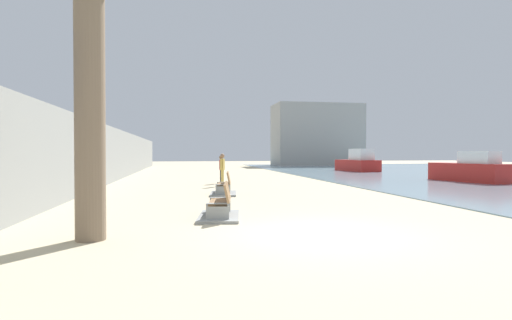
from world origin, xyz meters
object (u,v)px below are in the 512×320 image
object	(u,v)px
person_walking	(222,167)
person_standing	(221,167)
palm_tree	(89,0)
boat_mid_bay	(358,163)
boat_nearest	(470,170)
bench_near	(220,209)
bench_far	(224,189)

from	to	relation	value
person_walking	person_standing	world-z (taller)	person_walking
palm_tree	person_walking	distance (m)	14.30
person_walking	boat_mid_bay	xyz separation A→B (m)	(14.63, 14.97, -0.20)
palm_tree	boat_mid_bay	world-z (taller)	palm_tree
person_walking	boat_nearest	xyz separation A→B (m)	(15.30, 0.24, -0.27)
bench_near	person_standing	bearing A→B (deg)	84.57
bench_far	boat_mid_bay	xyz separation A→B (m)	(14.99, 19.39, 0.60)
person_walking	boat_mid_bay	world-z (taller)	boat_mid_bay
palm_tree	person_walking	world-z (taller)	palm_tree
bench_far	boat_nearest	bearing A→B (deg)	16.58
palm_tree	bench_far	bearing A→B (deg)	67.35
palm_tree	person_standing	size ratio (longest dim) A/B	4.33
bench_far	boat_nearest	size ratio (longest dim) A/B	0.43
person_standing	boat_nearest	size ratio (longest dim) A/B	0.32
person_walking	person_standing	xyz separation A→B (m)	(0.11, 1.98, -0.08)
person_walking	bench_far	bearing A→B (deg)	-94.63
person_standing	bench_near	bearing A→B (deg)	-95.43
palm_tree	boat_nearest	distance (m)	23.88
person_standing	boat_nearest	distance (m)	15.30
bench_far	person_standing	world-z (taller)	person_standing
palm_tree	bench_near	xyz separation A→B (m)	(2.91, 2.44, -4.71)
bench_far	person_walking	world-z (taller)	person_walking
person_standing	boat_mid_bay	distance (m)	19.49
bench_far	person_standing	distance (m)	6.46
boat_nearest	boat_mid_bay	size ratio (longest dim) A/B	1.02
bench_near	boat_mid_bay	xyz separation A→B (m)	(15.73, 25.69, 0.60)
palm_tree	boat_mid_bay	distance (m)	34.00
person_standing	boat_mid_bay	bearing A→B (deg)	41.81
boat_mid_bay	person_walking	bearing A→B (deg)	-134.34
bench_near	person_walking	size ratio (longest dim) A/B	1.26
person_standing	boat_nearest	world-z (taller)	boat_nearest
bench_far	person_walking	size ratio (longest dim) A/B	1.26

